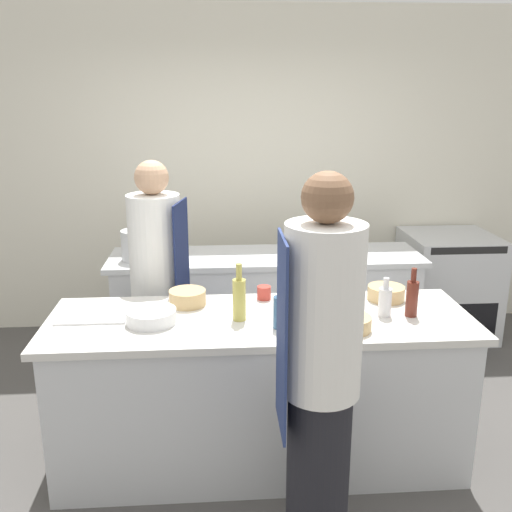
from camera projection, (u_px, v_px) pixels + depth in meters
The scene contains 19 objects.
ground_plane at pixel (260, 457), 3.38m from camera, with size 16.00×16.00×0.00m, color #4C4947.
wall_back at pixel (241, 173), 5.04m from camera, with size 8.00×0.06×2.80m.
prep_counter at pixel (260, 389), 3.26m from camera, with size 2.34×0.76×0.89m.
pass_counter at pixel (266, 309), 4.46m from camera, with size 2.37×0.62×0.89m.
oven_range at pixel (447, 285), 5.03m from camera, with size 0.75×0.73×0.90m.
chef_at_prep_near at pixel (320, 375), 2.47m from camera, with size 0.35×0.34×1.79m.
chef_at_stove at pixel (158, 287), 3.77m from camera, with size 0.38×0.37×1.68m.
bottle_olive_oil at pixel (239, 298), 3.07m from camera, with size 0.07×0.07×0.32m.
bottle_vinegar at pixel (314, 289), 3.33m from camera, with size 0.07×0.07×0.22m.
bottle_wine at pixel (279, 311), 2.97m from camera, with size 0.06×0.06×0.24m.
bottle_cooking_oil at pixel (385, 301), 3.13m from camera, with size 0.07×0.07×0.22m.
bottle_sauce at pixel (412, 297), 3.13m from camera, with size 0.07×0.07×0.28m.
bowl_mixing_large at pixel (386, 293), 3.39m from camera, with size 0.22×0.22×0.08m.
bowl_prep_small at pixel (151, 316), 3.05m from camera, with size 0.27×0.27×0.07m.
bowl_ceramic_blue at pixel (350, 323), 2.96m from camera, with size 0.22×0.22×0.07m.
bowl_wooden_salad at pixel (187, 298), 3.31m from camera, with size 0.21×0.21×0.09m.
cup at pixel (264, 293), 3.40m from camera, with size 0.08×0.08×0.08m.
cutting_board at pixel (93, 316), 3.14m from camera, with size 0.38×0.23×0.01m.
stockpot at pixel (137, 245), 4.19m from camera, with size 0.23×0.23×0.22m.
Camera 1 is at (-0.24, -2.91, 2.09)m, focal length 40.00 mm.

